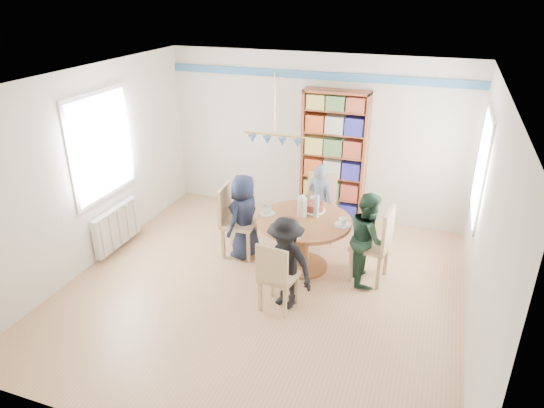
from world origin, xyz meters
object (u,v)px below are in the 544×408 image
at_px(radiator, 117,227).
at_px(chair_left, 233,217).
at_px(person_left, 244,216).
at_px(person_right, 368,238).
at_px(chair_far, 321,203).
at_px(chair_near, 276,275).
at_px(person_near, 285,263).
at_px(person_far, 320,202).
at_px(bookshelf, 334,159).
at_px(dining_table, 304,232).
at_px(chair_right, 377,242).

height_order(radiator, chair_left, chair_left).
bearing_deg(person_left, person_right, 100.38).
xyz_separation_m(chair_far, chair_near, (-0.03, -2.07, -0.05)).
bearing_deg(person_near, person_far, 111.30).
bearing_deg(person_right, bookshelf, 10.78).
bearing_deg(chair_far, chair_left, -138.21).
bearing_deg(bookshelf, chair_near, -90.93).
distance_m(person_right, person_near, 1.23).
distance_m(radiator, dining_table, 2.81).
xyz_separation_m(chair_near, person_right, (0.91, 1.05, 0.12)).
bearing_deg(bookshelf, chair_right, -58.93).
distance_m(chair_far, person_far, 0.07).
xyz_separation_m(chair_left, chair_far, (1.07, 0.95, -0.02)).
xyz_separation_m(chair_left, person_left, (0.17, -0.00, 0.04)).
height_order(dining_table, person_far, person_far).
bearing_deg(person_near, bookshelf, 110.32).
bearing_deg(bookshelf, person_right, -62.71).
relative_size(chair_left, chair_near, 1.13).
xyz_separation_m(person_far, bookshelf, (0.02, 0.71, 0.46)).
relative_size(chair_left, person_right, 0.84).
height_order(radiator, person_right, person_right).
relative_size(chair_near, bookshelf, 0.43).
height_order(chair_left, chair_right, chair_right).
relative_size(dining_table, person_far, 1.07).
xyz_separation_m(chair_near, person_far, (0.02, 2.01, 0.10)).
distance_m(dining_table, chair_near, 1.08).
bearing_deg(radiator, chair_near, -13.87).
relative_size(radiator, bookshelf, 0.46).
bearing_deg(radiator, chair_far, 26.63).
bearing_deg(person_near, chair_right, 64.08).
distance_m(radiator, person_right, 3.68).
xyz_separation_m(chair_left, person_far, (1.06, 0.90, 0.03)).
height_order(chair_left, person_left, person_left).
height_order(person_right, person_near, person_right).
bearing_deg(person_far, chair_left, 60.67).
bearing_deg(chair_near, dining_table, 88.44).
bearing_deg(person_far, chair_right, 157.82).
bearing_deg(chair_right, person_left, 179.22).
relative_size(chair_left, bookshelf, 0.49).
relative_size(chair_far, person_near, 0.85).
height_order(dining_table, person_right, person_right).
height_order(chair_near, bookshelf, bookshelf).
height_order(dining_table, chair_right, chair_right).
distance_m(chair_right, person_right, 0.14).
xyz_separation_m(dining_table, chair_far, (-0.00, 0.99, 0.00)).
relative_size(chair_left, person_left, 0.85).
xyz_separation_m(person_far, person_near, (0.05, -1.86, -0.01)).
height_order(dining_table, person_left, person_left).
distance_m(chair_far, bookshelf, 0.83).
distance_m(person_left, person_far, 1.26).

